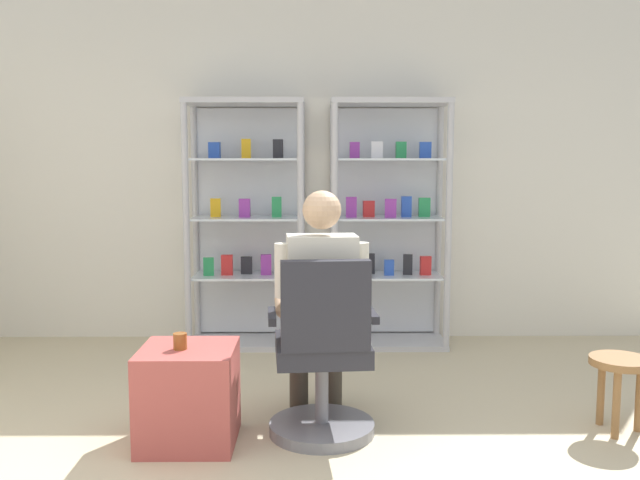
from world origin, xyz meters
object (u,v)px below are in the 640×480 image
(seated_shopkeeper, at_px, (320,297))
(display_cabinet_left, at_px, (247,223))
(storage_crate, at_px, (189,395))
(wooden_stool, at_px, (620,373))
(office_chair, at_px, (323,364))
(tea_glass, at_px, (180,341))
(display_cabinet_right, at_px, (388,222))

(seated_shopkeeper, bearing_deg, display_cabinet_left, 108.00)
(storage_crate, height_order, wooden_stool, storage_crate)
(wooden_stool, bearing_deg, seated_shopkeeper, 176.60)
(storage_crate, bearing_deg, office_chair, 4.62)
(office_chair, xyz_separation_m, seated_shopkeeper, (-0.01, 0.16, 0.32))
(display_cabinet_left, bearing_deg, storage_crate, -93.50)
(display_cabinet_left, relative_size, wooden_stool, 4.71)
(office_chair, relative_size, tea_glass, 11.71)
(storage_crate, bearing_deg, tea_glass, -140.02)
(storage_crate, relative_size, wooden_stool, 1.24)
(display_cabinet_left, bearing_deg, display_cabinet_right, -0.03)
(seated_shopkeeper, height_order, storage_crate, seated_shopkeeper)
(display_cabinet_left, distance_m, office_chair, 2.04)
(display_cabinet_right, distance_m, seated_shopkeeper, 1.81)
(seated_shopkeeper, bearing_deg, wooden_stool, -3.40)
(display_cabinet_right, bearing_deg, storage_crate, -122.25)
(office_chair, height_order, tea_glass, office_chair)
(display_cabinet_right, bearing_deg, wooden_stool, -59.85)
(display_cabinet_left, bearing_deg, seated_shopkeeper, -72.00)
(display_cabinet_left, height_order, wooden_stool, display_cabinet_left)
(display_cabinet_left, bearing_deg, wooden_stool, -40.05)
(office_chair, bearing_deg, seated_shopkeeper, 94.44)
(seated_shopkeeper, relative_size, tea_glass, 15.73)
(display_cabinet_left, height_order, tea_glass, display_cabinet_left)
(seated_shopkeeper, relative_size, wooden_stool, 3.20)
(tea_glass, bearing_deg, display_cabinet_left, 85.63)
(display_cabinet_left, bearing_deg, office_chair, -73.12)
(storage_crate, distance_m, tea_glass, 0.29)
(office_chair, distance_m, wooden_stool, 1.58)
(seated_shopkeeper, distance_m, tea_glass, 0.77)
(office_chair, bearing_deg, wooden_stool, 2.48)
(display_cabinet_right, bearing_deg, tea_glass, -122.56)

